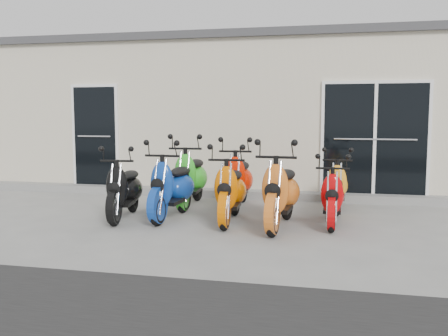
{
  "coord_description": "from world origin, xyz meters",
  "views": [
    {
      "loc": [
        1.86,
        -7.75,
        1.68
      ],
      "look_at": [
        0.0,
        0.6,
        0.75
      ],
      "focal_mm": 40.0,
      "sensor_mm": 36.0,
      "label": 1
    }
  ],
  "objects_px": {
    "scooter_front_orange_a": "(230,183)",
    "scooter_front_orange_b": "(281,183)",
    "scooter_back_yellow": "(337,178)",
    "scooter_front_black": "(124,182)",
    "scooter_back_green": "(191,170)",
    "scooter_back_red": "(239,172)",
    "scooter_front_red": "(333,189)",
    "scooter_front_blue": "(172,178)"
  },
  "relations": [
    {
      "from": "scooter_front_blue",
      "to": "scooter_back_yellow",
      "type": "bearing_deg",
      "value": 27.97
    },
    {
      "from": "scooter_back_red",
      "to": "scooter_back_yellow",
      "type": "bearing_deg",
      "value": 1.1
    },
    {
      "from": "scooter_front_orange_b",
      "to": "scooter_back_yellow",
      "type": "xyz_separation_m",
      "value": [
        0.82,
        1.5,
        -0.1
      ]
    },
    {
      "from": "scooter_front_black",
      "to": "scooter_front_blue",
      "type": "xyz_separation_m",
      "value": [
        0.74,
        0.21,
        0.05
      ]
    },
    {
      "from": "scooter_front_red",
      "to": "scooter_back_green",
      "type": "xyz_separation_m",
      "value": [
        -2.53,
        1.02,
        0.11
      ]
    },
    {
      "from": "scooter_front_black",
      "to": "scooter_front_orange_b",
      "type": "height_order",
      "value": "scooter_front_orange_b"
    },
    {
      "from": "scooter_front_black",
      "to": "scooter_back_yellow",
      "type": "relative_size",
      "value": 1.06
    },
    {
      "from": "scooter_front_orange_a",
      "to": "scooter_front_orange_b",
      "type": "distance_m",
      "value": 0.83
    },
    {
      "from": "scooter_front_orange_a",
      "to": "scooter_front_blue",
      "type": "bearing_deg",
      "value": 170.61
    },
    {
      "from": "scooter_front_black",
      "to": "scooter_front_orange_a",
      "type": "xyz_separation_m",
      "value": [
        1.72,
        0.1,
        0.02
      ]
    },
    {
      "from": "scooter_back_green",
      "to": "scooter_back_yellow",
      "type": "xyz_separation_m",
      "value": [
        2.6,
        0.14,
        -0.1
      ]
    },
    {
      "from": "scooter_front_black",
      "to": "scooter_front_red",
      "type": "relative_size",
      "value": 1.07
    },
    {
      "from": "scooter_front_black",
      "to": "scooter_back_red",
      "type": "xyz_separation_m",
      "value": [
        1.62,
        1.3,
        0.05
      ]
    },
    {
      "from": "scooter_front_orange_b",
      "to": "scooter_front_orange_a",
      "type": "bearing_deg",
      "value": 170.97
    },
    {
      "from": "scooter_front_black",
      "to": "scooter_back_red",
      "type": "height_order",
      "value": "scooter_back_red"
    },
    {
      "from": "scooter_front_black",
      "to": "scooter_front_red",
      "type": "distance_m",
      "value": 3.27
    },
    {
      "from": "scooter_front_orange_b",
      "to": "scooter_front_red",
      "type": "relative_size",
      "value": 1.2
    },
    {
      "from": "scooter_front_blue",
      "to": "scooter_back_yellow",
      "type": "height_order",
      "value": "scooter_front_blue"
    },
    {
      "from": "scooter_front_red",
      "to": "scooter_back_yellow",
      "type": "height_order",
      "value": "scooter_back_yellow"
    },
    {
      "from": "scooter_front_black",
      "to": "scooter_front_orange_b",
      "type": "xyz_separation_m",
      "value": [
        2.52,
        -0.09,
        0.07
      ]
    },
    {
      "from": "scooter_front_black",
      "to": "scooter_front_blue",
      "type": "relative_size",
      "value": 0.93
    },
    {
      "from": "scooter_back_yellow",
      "to": "scooter_front_red",
      "type": "bearing_deg",
      "value": -92.31
    },
    {
      "from": "scooter_front_red",
      "to": "scooter_back_yellow",
      "type": "bearing_deg",
      "value": 86.96
    },
    {
      "from": "scooter_front_blue",
      "to": "scooter_back_green",
      "type": "xyz_separation_m",
      "value": [
        -0.0,
        1.07,
        0.02
      ]
    },
    {
      "from": "scooter_front_black",
      "to": "scooter_front_blue",
      "type": "distance_m",
      "value": 0.77
    },
    {
      "from": "scooter_front_orange_a",
      "to": "scooter_back_yellow",
      "type": "height_order",
      "value": "scooter_front_orange_a"
    },
    {
      "from": "scooter_front_black",
      "to": "scooter_front_orange_a",
      "type": "distance_m",
      "value": 1.72
    },
    {
      "from": "scooter_back_green",
      "to": "scooter_front_orange_a",
      "type": "bearing_deg",
      "value": -53.58
    },
    {
      "from": "scooter_front_orange_b",
      "to": "scooter_back_red",
      "type": "xyz_separation_m",
      "value": [
        -0.9,
        1.39,
        -0.02
      ]
    },
    {
      "from": "scooter_front_blue",
      "to": "scooter_front_orange_b",
      "type": "bearing_deg",
      "value": -6.32
    },
    {
      "from": "scooter_front_orange_b",
      "to": "scooter_back_yellow",
      "type": "relative_size",
      "value": 1.18
    },
    {
      "from": "scooter_front_orange_a",
      "to": "scooter_back_yellow",
      "type": "xyz_separation_m",
      "value": [
        1.62,
        1.31,
        -0.06
      ]
    },
    {
      "from": "scooter_front_orange_a",
      "to": "scooter_front_black",
      "type": "bearing_deg",
      "value": -179.86
    },
    {
      "from": "scooter_front_orange_b",
      "to": "scooter_back_green",
      "type": "xyz_separation_m",
      "value": [
        -1.78,
        1.36,
        0.0
      ]
    },
    {
      "from": "scooter_front_blue",
      "to": "scooter_front_orange_a",
      "type": "distance_m",
      "value": 0.99
    },
    {
      "from": "scooter_back_green",
      "to": "scooter_front_red",
      "type": "bearing_deg",
      "value": -25.58
    },
    {
      "from": "scooter_front_orange_a",
      "to": "scooter_back_green",
      "type": "xyz_separation_m",
      "value": [
        -0.98,
        1.17,
        0.05
      ]
    },
    {
      "from": "scooter_front_orange_a",
      "to": "scooter_back_red",
      "type": "height_order",
      "value": "scooter_back_red"
    },
    {
      "from": "scooter_front_black",
      "to": "scooter_front_blue",
      "type": "height_order",
      "value": "scooter_front_blue"
    },
    {
      "from": "scooter_front_red",
      "to": "scooter_front_blue",
      "type": "bearing_deg",
      "value": -178.46
    },
    {
      "from": "scooter_front_orange_a",
      "to": "scooter_back_green",
      "type": "height_order",
      "value": "scooter_back_green"
    },
    {
      "from": "scooter_back_green",
      "to": "scooter_back_yellow",
      "type": "distance_m",
      "value": 2.61
    }
  ]
}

